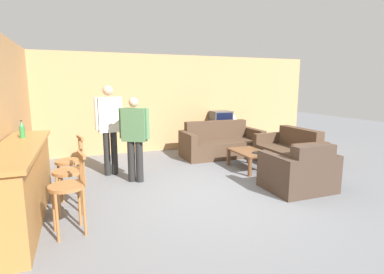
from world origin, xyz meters
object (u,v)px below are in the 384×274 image
(bottle, at_px, (22,130))
(person_by_window, at_px, (109,125))
(book_on_table, at_px, (257,152))
(bar_chair_near, at_px, (69,191))
(bar_chair_mid, at_px, (70,175))
(tv_unit, at_px, (221,138))
(armchair_near, at_px, (299,173))
(loveseat_right, at_px, (289,152))
(tv, at_px, (221,120))
(bar_chair_far, at_px, (71,165))
(person_by_counter, at_px, (135,135))
(table_lamp, at_px, (233,117))
(couch_far, at_px, (221,144))
(coffee_table, at_px, (249,154))

(bottle, xyz_separation_m, person_by_window, (1.35, 1.08, -0.12))
(book_on_table, distance_m, person_by_window, 3.05)
(person_by_window, bearing_deg, bar_chair_near, -107.24)
(bar_chair_mid, height_order, tv_unit, bar_chair_mid)
(armchair_near, relative_size, loveseat_right, 0.69)
(bottle, height_order, person_by_window, person_by_window)
(bottle, distance_m, person_by_window, 1.73)
(bar_chair_mid, bearing_deg, loveseat_right, 11.98)
(bottle, bearing_deg, bar_chair_near, -63.37)
(tv_unit, distance_m, tv, 0.53)
(tv_unit, height_order, bottle, bottle)
(tv_unit, distance_m, book_on_table, 2.51)
(armchair_near, height_order, book_on_table, armchair_near)
(bar_chair_far, distance_m, person_by_window, 1.37)
(bar_chair_far, relative_size, person_by_counter, 0.62)
(bar_chair_mid, bearing_deg, table_lamp, 36.92)
(armchair_near, bearing_deg, loveseat_right, 56.91)
(bottle, bearing_deg, book_on_table, 2.79)
(armchair_near, xyz_separation_m, loveseat_right, (0.91, 1.40, -0.01))
(table_lamp, bearing_deg, couch_far, -132.47)
(person_by_window, bearing_deg, coffee_table, -13.17)
(bar_chair_far, bearing_deg, bar_chair_near, -90.00)
(tv_unit, bearing_deg, bar_chair_far, -146.19)
(bar_chair_mid, xyz_separation_m, tv, (3.97, 3.27, 0.27))
(table_lamp, bearing_deg, loveseat_right, -84.97)
(bar_chair_near, xyz_separation_m, book_on_table, (3.58, 1.46, -0.13))
(bar_chair_far, height_order, tv_unit, bar_chair_far)
(table_lamp, xyz_separation_m, person_by_window, (-3.63, -1.60, 0.14))
(bar_chair_near, relative_size, couch_far, 0.49)
(bar_chair_far, xyz_separation_m, armchair_near, (3.65, -1.04, -0.24))
(tv, bearing_deg, tv_unit, 90.00)
(bar_chair_near, height_order, bar_chair_far, same)
(coffee_table, relative_size, person_by_window, 0.55)
(armchair_near, bearing_deg, bar_chair_far, 164.06)
(book_on_table, relative_size, person_by_counter, 0.13)
(bar_chair_mid, xyz_separation_m, person_by_window, (0.72, 1.67, 0.48))
(armchair_near, distance_m, bottle, 4.48)
(book_on_table, bearing_deg, tv, 80.92)
(loveseat_right, bearing_deg, coffee_table, 177.54)
(person_by_counter, bearing_deg, bottle, -165.00)
(armchair_near, relative_size, tv_unit, 1.03)
(tv, xyz_separation_m, book_on_table, (-0.39, -2.47, -0.40))
(bottle, height_order, person_by_counter, person_by_counter)
(bar_chair_mid, relative_size, table_lamp, 2.26)
(armchair_near, xyz_separation_m, book_on_table, (-0.07, 1.23, 0.11))
(coffee_table, xyz_separation_m, bottle, (-4.17, -0.42, 0.80))
(bar_chair_far, xyz_separation_m, loveseat_right, (4.56, 0.36, -0.24))
(coffee_table, distance_m, book_on_table, 0.23)
(tv, bearing_deg, coffee_table, -100.79)
(bar_chair_far, bearing_deg, armchair_near, -15.94)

